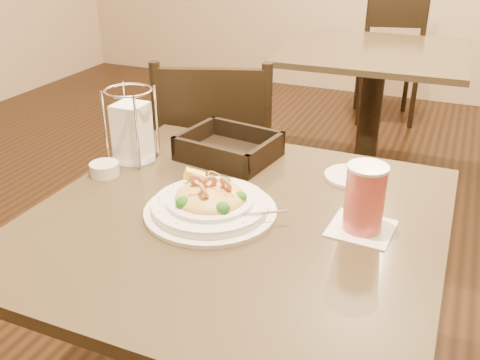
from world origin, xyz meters
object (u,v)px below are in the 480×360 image
at_px(main_table, 237,298).
at_px(dining_chair_far, 390,52).
at_px(drink_glass, 365,199).
at_px(napkin_caddy, 132,130).
at_px(butter_ramekin, 105,169).
at_px(pasta_bowl, 210,203).
at_px(bread_basket, 229,150).
at_px(background_table, 372,93).
at_px(side_plate, 352,176).
at_px(dining_chair_near, 217,169).

height_order(main_table, dining_chair_far, dining_chair_far).
distance_m(drink_glass, napkin_caddy, 0.67).
distance_m(drink_glass, butter_ramekin, 0.67).
relative_size(dining_chair_far, pasta_bowl, 2.82).
relative_size(pasta_bowl, butter_ramekin, 4.36).
bearing_deg(bread_basket, napkin_caddy, -153.82).
relative_size(background_table, pasta_bowl, 2.79).
height_order(pasta_bowl, drink_glass, drink_glass).
bearing_deg(butter_ramekin, background_table, 77.63).
bearing_deg(butter_ramekin, dining_chair_far, 83.52).
height_order(dining_chair_far, side_plate, dining_chair_far).
distance_m(pasta_bowl, drink_glass, 0.34).
bearing_deg(drink_glass, napkin_caddy, 169.38).
height_order(dining_chair_far, pasta_bowl, dining_chair_far).
bearing_deg(bread_basket, dining_chair_far, 88.49).
bearing_deg(background_table, napkin_caddy, -102.65).
bearing_deg(napkin_caddy, side_plate, 11.66).
distance_m(background_table, side_plate, 1.57).
relative_size(bread_basket, side_plate, 1.95).
xyz_separation_m(main_table, drink_glass, (0.27, 0.05, 0.31)).
height_order(main_table, dining_chair_near, dining_chair_near).
bearing_deg(side_plate, bread_basket, -179.30).
relative_size(dining_chair_far, butter_ramekin, 12.31).
bearing_deg(drink_glass, background_table, 99.01).
relative_size(background_table, butter_ramekin, 12.16).
distance_m(main_table, background_table, 1.83).
bearing_deg(bread_basket, drink_glass, -29.61).
distance_m(dining_chair_far, pasta_bowl, 2.90).
distance_m(background_table, pasta_bowl, 1.87).
relative_size(side_plate, butter_ramekin, 1.87).
xyz_separation_m(side_plate, butter_ramekin, (-0.60, -0.23, 0.01)).
xyz_separation_m(dining_chair_near, side_plate, (0.57, -0.37, 0.24)).
bearing_deg(dining_chair_near, bread_basket, 100.19).
distance_m(pasta_bowl, bread_basket, 0.32).
relative_size(background_table, side_plate, 6.50).
bearing_deg(dining_chair_far, pasta_bowl, 75.64).
distance_m(dining_chair_near, dining_chair_far, 2.23).
height_order(dining_chair_near, napkin_caddy, napkin_caddy).
xyz_separation_m(dining_chair_far, drink_glass, (0.35, -2.82, 0.31)).
xyz_separation_m(dining_chair_near, napkin_caddy, (-0.01, -0.49, 0.33)).
distance_m(background_table, dining_chair_far, 1.04).
bearing_deg(dining_chair_far, side_plate, 81.34).
bearing_deg(pasta_bowl, drink_glass, 11.37).
bearing_deg(drink_glass, butter_ramekin, 179.25).
distance_m(napkin_caddy, butter_ramekin, 0.14).
height_order(drink_glass, side_plate, drink_glass).
bearing_deg(dining_chair_near, butter_ramekin, 66.85).
height_order(background_table, napkin_caddy, napkin_caddy).
bearing_deg(butter_ramekin, pasta_bowl, -12.36).
xyz_separation_m(drink_glass, side_plate, (-0.07, 0.24, -0.07)).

